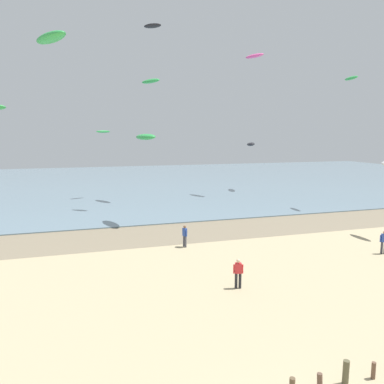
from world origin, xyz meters
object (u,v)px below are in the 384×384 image
at_px(kite_aloft_4, 151,81).
at_px(kite_aloft_6, 351,78).
at_px(kite_aloft_2, 254,56).
at_px(kite_aloft_8, 152,26).
at_px(kite_aloft_9, 103,132).
at_px(kite_aloft_10, 51,38).
at_px(person_by_waterline, 384,241).
at_px(person_left_flank, 185,235).
at_px(kite_aloft_0, 251,144).
at_px(kite_aloft_5, 146,137).
at_px(person_right_flank, 238,273).

distance_m(kite_aloft_4, kite_aloft_6, 23.76).
xyz_separation_m(kite_aloft_2, kite_aloft_8, (-15.54, -6.22, 1.14)).
height_order(kite_aloft_9, kite_aloft_10, kite_aloft_10).
bearing_deg(person_by_waterline, kite_aloft_10, 173.14).
bearing_deg(person_by_waterline, kite_aloft_6, 59.94).
xyz_separation_m(person_left_flank, kite_aloft_0, (18.26, 26.45, 6.23)).
relative_size(kite_aloft_2, kite_aloft_9, 1.60).
distance_m(person_left_flank, kite_aloft_9, 27.04).
xyz_separation_m(kite_aloft_4, kite_aloft_6, (20.48, -12.05, -0.40)).
bearing_deg(kite_aloft_10, kite_aloft_2, 109.52).
height_order(kite_aloft_6, kite_aloft_10, kite_aloft_6).
relative_size(kite_aloft_6, kite_aloft_8, 1.08).
height_order(person_by_waterline, kite_aloft_5, kite_aloft_5).
relative_size(person_by_waterline, kite_aloft_4, 0.52).
relative_size(person_left_flank, kite_aloft_8, 0.82).
bearing_deg(person_right_flank, kite_aloft_4, 87.59).
bearing_deg(kite_aloft_4, kite_aloft_0, -102.37).
distance_m(person_by_waterline, kite_aloft_8, 32.05).
xyz_separation_m(kite_aloft_0, kite_aloft_8, (-17.16, -10.13, 13.33)).
relative_size(kite_aloft_8, kite_aloft_10, 0.64).
bearing_deg(kite_aloft_2, kite_aloft_5, 105.04).
relative_size(person_right_flank, kite_aloft_8, 0.82).
bearing_deg(kite_aloft_10, kite_aloft_4, 130.90).
distance_m(person_by_waterline, kite_aloft_10, 25.95).
bearing_deg(kite_aloft_2, kite_aloft_0, -45.08).
bearing_deg(kite_aloft_0, kite_aloft_10, 153.38).
height_order(person_left_flank, kite_aloft_6, kite_aloft_6).
bearing_deg(kite_aloft_6, kite_aloft_5, 97.37).
distance_m(person_by_waterline, person_left_flank, 14.58).
relative_size(kite_aloft_9, kite_aloft_10, 0.61).
relative_size(person_by_waterline, kite_aloft_9, 0.86).
relative_size(person_right_flank, kite_aloft_9, 0.86).
relative_size(kite_aloft_5, kite_aloft_8, 1.69).
bearing_deg(kite_aloft_2, kite_aloft_9, 59.35).
relative_size(person_by_waterline, kite_aloft_2, 0.54).
height_order(person_right_flank, kite_aloft_2, kite_aloft_2).
distance_m(person_left_flank, kite_aloft_4, 26.14).
bearing_deg(kite_aloft_10, kite_aloft_6, 86.74).
relative_size(kite_aloft_2, kite_aloft_5, 0.90).
xyz_separation_m(person_left_flank, kite_aloft_2, (16.64, 22.55, 18.42)).
bearing_deg(person_left_flank, kite_aloft_9, 98.65).
bearing_deg(kite_aloft_5, kite_aloft_10, -47.33).
height_order(person_left_flank, kite_aloft_4, kite_aloft_4).
relative_size(kite_aloft_2, kite_aloft_6, 1.41).
height_order(person_right_flank, kite_aloft_0, kite_aloft_0).
xyz_separation_m(person_left_flank, kite_aloft_10, (-8.89, -3.26, 13.15)).
bearing_deg(kite_aloft_8, person_right_flank, 126.52).
relative_size(kite_aloft_6, kite_aloft_10, 0.69).
distance_m(kite_aloft_2, kite_aloft_8, 16.77).
bearing_deg(kite_aloft_9, kite_aloft_0, 159.72).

